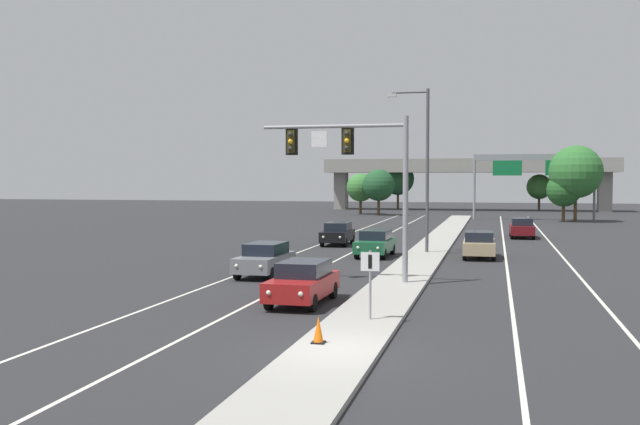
{
  "coord_description": "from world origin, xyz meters",
  "views": [
    {
      "loc": [
        4.09,
        -18.55,
        4.61
      ],
      "look_at": [
        -3.2,
        11.65,
        3.2
      ],
      "focal_mm": 40.94,
      "sensor_mm": 36.0,
      "label": 1
    }
  ],
  "objects_px": {
    "car_oncoming_red": "(303,282)",
    "highway_sign_gantry": "(534,166)",
    "median_sign_post": "(370,274)",
    "traffic_cone_median_nose": "(318,330)",
    "tree_far_right_a": "(564,190)",
    "car_receding_tan": "(479,244)",
    "car_receding_darkred": "(522,228)",
    "tree_far_left_a": "(398,179)",
    "tree_far_right_c": "(576,172)",
    "tree_far_left_c": "(379,185)",
    "car_oncoming_black": "(338,233)",
    "tree_far_right_b": "(539,187)",
    "car_oncoming_green": "(375,243)",
    "overhead_signal_mast": "(359,164)",
    "car_oncoming_grey": "(265,259)",
    "street_lamp_median": "(424,160)",
    "tree_far_left_b": "(361,188)"
  },
  "relations": [
    {
      "from": "car_receding_darkred",
      "to": "tree_far_left_a",
      "type": "height_order",
      "value": "tree_far_left_a"
    },
    {
      "from": "traffic_cone_median_nose",
      "to": "tree_far_left_b",
      "type": "bearing_deg",
      "value": 99.52
    },
    {
      "from": "traffic_cone_median_nose",
      "to": "tree_far_left_b",
      "type": "height_order",
      "value": "tree_far_left_b"
    },
    {
      "from": "overhead_signal_mast",
      "to": "car_oncoming_red",
      "type": "xyz_separation_m",
      "value": [
        -1.09,
        -5.49,
        -4.48
      ]
    },
    {
      "from": "traffic_cone_median_nose",
      "to": "tree_far_right_c",
      "type": "bearing_deg",
      "value": 78.46
    },
    {
      "from": "street_lamp_median",
      "to": "car_oncoming_green",
      "type": "distance_m",
      "value": 6.0
    },
    {
      "from": "tree_far_right_a",
      "to": "tree_far_left_c",
      "type": "height_order",
      "value": "tree_far_left_c"
    },
    {
      "from": "median_sign_post",
      "to": "car_receding_darkred",
      "type": "bearing_deg",
      "value": 80.85
    },
    {
      "from": "highway_sign_gantry",
      "to": "tree_far_left_a",
      "type": "relative_size",
      "value": 1.85
    },
    {
      "from": "median_sign_post",
      "to": "traffic_cone_median_nose",
      "type": "height_order",
      "value": "median_sign_post"
    },
    {
      "from": "car_receding_darkred",
      "to": "street_lamp_median",
      "type": "bearing_deg",
      "value": -113.78
    },
    {
      "from": "car_oncoming_red",
      "to": "highway_sign_gantry",
      "type": "xyz_separation_m",
      "value": [
        11.04,
        59.32,
        5.34
      ]
    },
    {
      "from": "car_oncoming_red",
      "to": "car_receding_tan",
      "type": "distance_m",
      "value": 18.56
    },
    {
      "from": "highway_sign_gantry",
      "to": "tree_far_left_c",
      "type": "xyz_separation_m",
      "value": [
        -18.71,
        7.32,
        -2.3
      ]
    },
    {
      "from": "tree_far_left_c",
      "to": "tree_far_left_a",
      "type": "xyz_separation_m",
      "value": [
        0.06,
        18.46,
        0.81
      ]
    },
    {
      "from": "car_oncoming_grey",
      "to": "car_receding_darkred",
      "type": "bearing_deg",
      "value": 64.23
    },
    {
      "from": "traffic_cone_median_nose",
      "to": "highway_sign_gantry",
      "type": "relative_size",
      "value": 0.06
    },
    {
      "from": "tree_far_right_b",
      "to": "tree_far_left_a",
      "type": "bearing_deg",
      "value": -173.79
    },
    {
      "from": "car_oncoming_grey",
      "to": "car_oncoming_green",
      "type": "xyz_separation_m",
      "value": [
        3.72,
        9.9,
        0.0
      ]
    },
    {
      "from": "car_receding_tan",
      "to": "median_sign_post",
      "type": "bearing_deg",
      "value": -98.11
    },
    {
      "from": "median_sign_post",
      "to": "car_receding_tan",
      "type": "bearing_deg",
      "value": 81.89
    },
    {
      "from": "tree_far_left_b",
      "to": "car_oncoming_grey",
      "type": "bearing_deg",
      "value": -83.82
    },
    {
      "from": "tree_far_left_c",
      "to": "car_oncoming_grey",
      "type": "bearing_deg",
      "value": -86.24
    },
    {
      "from": "car_oncoming_grey",
      "to": "tree_far_right_a",
      "type": "relative_size",
      "value": 0.85
    },
    {
      "from": "car_oncoming_black",
      "to": "tree_far_left_a",
      "type": "xyz_separation_m",
      "value": [
        -3.76,
        61.09,
        3.86
      ]
    },
    {
      "from": "car_oncoming_green",
      "to": "highway_sign_gantry",
      "type": "bearing_deg",
      "value": 75.34
    },
    {
      "from": "street_lamp_median",
      "to": "car_oncoming_grey",
      "type": "relative_size",
      "value": 2.22
    },
    {
      "from": "car_receding_darkred",
      "to": "highway_sign_gantry",
      "type": "relative_size",
      "value": 0.34
    },
    {
      "from": "overhead_signal_mast",
      "to": "car_oncoming_black",
      "type": "xyz_separation_m",
      "value": [
        -4.94,
        18.53,
        -4.48
      ]
    },
    {
      "from": "overhead_signal_mast",
      "to": "tree_far_left_a",
      "type": "distance_m",
      "value": 80.09
    },
    {
      "from": "car_oncoming_green",
      "to": "car_receding_tan",
      "type": "xyz_separation_m",
      "value": [
        6.06,
        0.58,
        0.0
      ]
    },
    {
      "from": "car_oncoming_green",
      "to": "car_oncoming_black",
      "type": "height_order",
      "value": "same"
    },
    {
      "from": "highway_sign_gantry",
      "to": "tree_far_right_c",
      "type": "height_order",
      "value": "tree_far_right_c"
    },
    {
      "from": "car_receding_tan",
      "to": "tree_far_left_a",
      "type": "relative_size",
      "value": 0.63
    },
    {
      "from": "car_oncoming_red",
      "to": "tree_far_left_a",
      "type": "distance_m",
      "value": 85.53
    },
    {
      "from": "car_oncoming_grey",
      "to": "street_lamp_median",
      "type": "bearing_deg",
      "value": 61.92
    },
    {
      "from": "car_receding_tan",
      "to": "tree_far_right_c",
      "type": "distance_m",
      "value": 40.92
    },
    {
      "from": "car_oncoming_red",
      "to": "car_oncoming_black",
      "type": "relative_size",
      "value": 1.0
    },
    {
      "from": "car_oncoming_black",
      "to": "tree_far_right_b",
      "type": "bearing_deg",
      "value": 74.89
    },
    {
      "from": "tree_far_right_a",
      "to": "tree_far_right_b",
      "type": "height_order",
      "value": "tree_far_right_b"
    },
    {
      "from": "median_sign_post",
      "to": "car_oncoming_green",
      "type": "distance_m",
      "value": 20.41
    },
    {
      "from": "car_oncoming_black",
      "to": "highway_sign_gantry",
      "type": "distance_m",
      "value": 38.68
    },
    {
      "from": "car_oncoming_black",
      "to": "car_receding_tan",
      "type": "bearing_deg",
      "value": -33.23
    },
    {
      "from": "tree_far_right_a",
      "to": "tree_far_left_c",
      "type": "bearing_deg",
      "value": 156.4
    },
    {
      "from": "tree_far_right_b",
      "to": "street_lamp_median",
      "type": "bearing_deg",
      "value": -98.84
    },
    {
      "from": "tree_far_left_a",
      "to": "highway_sign_gantry",
      "type": "bearing_deg",
      "value": -54.12
    },
    {
      "from": "car_oncoming_green",
      "to": "traffic_cone_median_nose",
      "type": "xyz_separation_m",
      "value": [
        2.3,
        -23.84,
        -0.31
      ]
    },
    {
      "from": "tree_far_right_a",
      "to": "car_receding_tan",
      "type": "bearing_deg",
      "value": -101.56
    },
    {
      "from": "car_oncoming_grey",
      "to": "tree_far_right_b",
      "type": "relative_size",
      "value": 0.84
    },
    {
      "from": "tree_far_left_c",
      "to": "tree_far_right_c",
      "type": "xyz_separation_m",
      "value": [
        23.01,
        -9.51,
        1.56
      ]
    }
  ]
}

